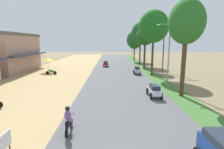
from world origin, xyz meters
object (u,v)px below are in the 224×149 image
object	(u,v)px
parked_motorbike_fourth	(51,71)
streetlamp_mid	(132,44)
median_tree_fifth	(135,40)
utility_pole_near	(164,48)
street_signboard	(2,146)
car_sedan_red	(106,63)
car_hatchback_silver	(137,70)
median_tree_second	(154,27)
car_sedan_white	(154,90)
vendor_umbrella	(48,59)
median_tree_nearest	(186,23)
median_tree_third	(145,37)
median_tree_fourth	(141,33)
streetlamp_near	(169,50)
motorbike_ahead_second	(68,120)

from	to	relation	value
parked_motorbike_fourth	streetlamp_mid	size ratio (longest dim) A/B	0.23
median_tree_fifth	utility_pole_near	bearing A→B (deg)	-79.92
street_signboard	car_sedan_red	world-z (taller)	street_signboard
parked_motorbike_fourth	car_hatchback_silver	xyz separation A→B (m)	(14.10, 0.07, 0.19)
median_tree_second	car_sedan_white	xyz separation A→B (m)	(-2.44, -11.44, -6.92)
median_tree_fifth	car_sedan_red	world-z (taller)	median_tree_fifth
vendor_umbrella	median_tree_second	distance (m)	18.85
median_tree_nearest	vendor_umbrella	bearing A→B (deg)	141.39
parked_motorbike_fourth	car_sedan_red	bearing A→B (deg)	46.92
median_tree_third	median_tree_fourth	bearing A→B (deg)	87.50
median_tree_third	car_sedan_white	bearing A→B (deg)	-97.74
street_signboard	median_tree_third	distance (m)	30.06
median_tree_nearest	car_sedan_white	distance (m)	6.93
median_tree_third	median_tree_fifth	distance (m)	14.86
median_tree_second	median_tree_third	world-z (taller)	median_tree_second
median_tree_fourth	streetlamp_near	size ratio (longest dim) A/B	1.30
streetlamp_near	car_sedan_white	world-z (taller)	streetlamp_near
streetlamp_mid	utility_pole_near	xyz separation A→B (m)	(2.70, -24.63, -0.32)
parked_motorbike_fourth	motorbike_ahead_second	bearing A→B (deg)	-69.21
median_tree_fifth	streetlamp_mid	bearing A→B (deg)	87.92
median_tree_second	streetlamp_near	world-z (taller)	median_tree_second
median_tree_third	median_tree_fifth	world-z (taller)	median_tree_fifth
vendor_umbrella	median_tree_second	bearing A→B (deg)	-10.78
streetlamp_mid	motorbike_ahead_second	xyz separation A→B (m)	(-9.46, -47.15, -3.74)
median_tree_fourth	utility_pole_near	bearing A→B (deg)	-73.29
car_sedan_white	car_sedan_red	size ratio (longest dim) A/B	1.00
vendor_umbrella	motorbike_ahead_second	bearing A→B (deg)	-68.33
median_tree_second	motorbike_ahead_second	world-z (taller)	median_tree_second
median_tree_second	car_sedan_red	size ratio (longest dim) A/B	4.48
street_signboard	streetlamp_near	distance (m)	18.68
car_hatchback_silver	car_sedan_red	bearing A→B (deg)	120.16
vendor_umbrella	car_hatchback_silver	xyz separation A→B (m)	(15.48, -2.55, -1.56)
median_tree_fifth	median_tree_nearest	bearing A→B (deg)	-89.37
vendor_umbrella	utility_pole_near	xyz separation A→B (m)	(20.75, 0.89, 1.97)
median_tree_third	car_sedan_red	world-z (taller)	median_tree_third
vendor_umbrella	median_tree_nearest	distance (m)	23.68
median_tree_second	car_sedan_red	bearing A→B (deg)	127.21
car_hatchback_silver	median_tree_fourth	bearing A→B (deg)	78.48
median_tree_second	utility_pole_near	size ratio (longest dim) A/B	1.24
parked_motorbike_fourth	car_hatchback_silver	world-z (taller)	car_hatchback_silver
utility_pole_near	car_sedan_white	bearing A→B (deg)	-109.07
street_signboard	streetlamp_mid	xyz separation A→B (m)	(11.49, 50.14, 3.49)
median_tree_third	streetlamp_mid	world-z (taller)	streetlamp_mid
car_hatchback_silver	car_sedan_red	size ratio (longest dim) A/B	0.89
median_tree_fifth	utility_pole_near	xyz separation A→B (m)	(2.98, -16.78, -1.60)
median_tree_second	median_tree_third	size ratio (longest dim) A/B	1.29
street_signboard	streetlamp_mid	world-z (taller)	streetlamp_mid
streetlamp_mid	car_sedan_white	bearing A→B (deg)	-93.88
street_signboard	median_tree_third	xyz separation A→B (m)	(11.15, 27.44, 5.13)
streetlamp_near	motorbike_ahead_second	size ratio (longest dim) A/B	4.14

